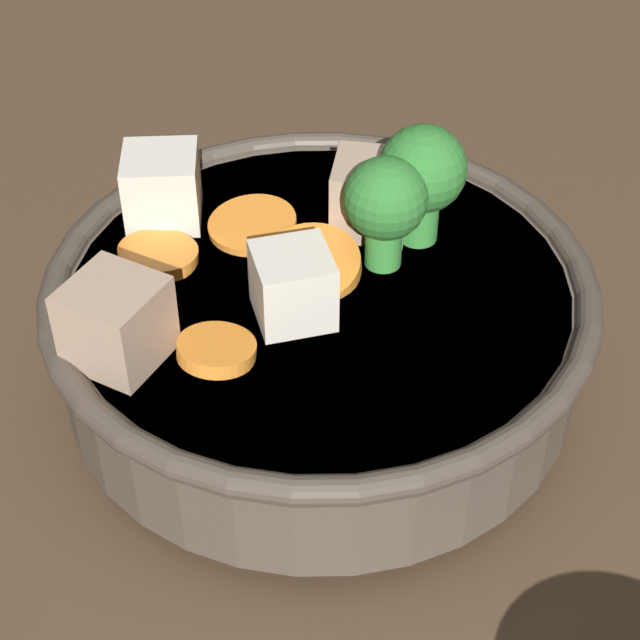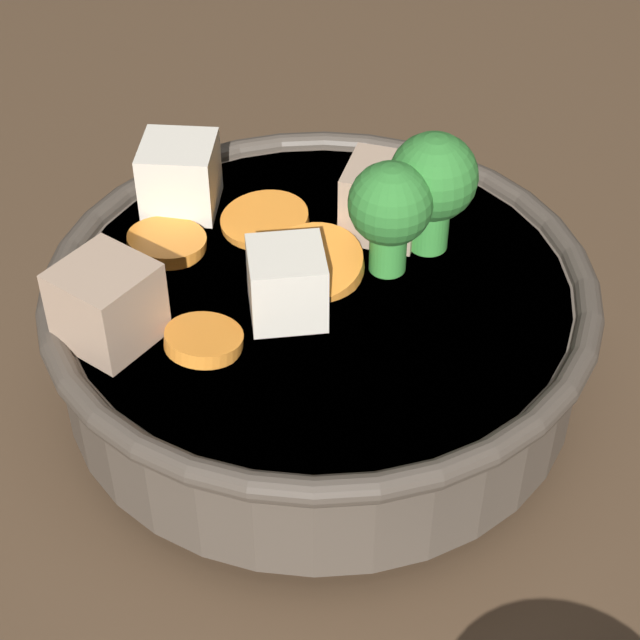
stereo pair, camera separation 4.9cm
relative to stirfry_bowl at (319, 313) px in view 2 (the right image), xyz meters
name	(u,v)px [view 2 (the right image)]	position (x,y,z in m)	size (l,w,h in m)	color
ground_plane	(320,384)	(0.00, 0.00, -0.04)	(3.00, 3.00, 0.00)	#4C3826
stirfry_bowl	(319,313)	(0.00, 0.00, 0.00)	(0.25, 0.25, 0.12)	#51473D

